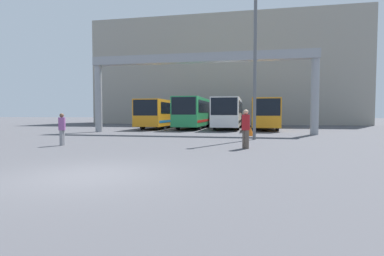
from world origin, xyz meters
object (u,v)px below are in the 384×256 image
pedestrian_mid_right (246,128)px  lamp_post (255,62)px  bus_slot_0 (162,112)px  bus_slot_1 (194,111)px  pedestrian_mid_left (62,128)px  bus_slot_3 (264,112)px  traffic_cone (251,131)px  bus_slot_2 (229,112)px

pedestrian_mid_right → lamp_post: (0.44, 4.96, 3.84)m
bus_slot_0 → bus_slot_1: bus_slot_1 is taller
pedestrian_mid_left → bus_slot_3: bearing=143.6°
bus_slot_0 → traffic_cone: bearing=-45.2°
bus_slot_1 → pedestrian_mid_right: bus_slot_1 is taller
bus_slot_1 → pedestrian_mid_left: bus_slot_1 is taller
bus_slot_0 → bus_slot_2: bus_slot_2 is taller
traffic_cone → lamp_post: size_ratio=0.07×
bus_slot_2 → pedestrian_mid_right: size_ratio=6.67×
pedestrian_mid_right → bus_slot_0: bearing=-13.1°
bus_slot_1 → traffic_cone: 11.42m
traffic_cone → bus_slot_3: bearing=82.3°
pedestrian_mid_left → traffic_cone: pedestrian_mid_left is taller
pedestrian_mid_right → pedestrian_mid_left: bearing=51.7°
bus_slot_3 → pedestrian_mid_right: bearing=-95.0°
pedestrian_mid_left → traffic_cone: (9.37, 8.39, -0.54)m
bus_slot_0 → lamp_post: (9.87, -12.66, 3.07)m
pedestrian_mid_right → traffic_cone: (0.20, 7.91, -0.63)m
pedestrian_mid_right → pedestrian_mid_left: pedestrian_mid_right is taller
bus_slot_3 → traffic_cone: 9.95m
traffic_cone → lamp_post: bearing=-85.4°
bus_slot_2 → pedestrian_mid_left: bus_slot_2 is taller
bus_slot_2 → pedestrian_mid_right: bus_slot_2 is taller
pedestrian_mid_right → pedestrian_mid_left: size_ratio=1.11×
pedestrian_mid_right → pedestrian_mid_left: 9.18m
pedestrian_mid_right → pedestrian_mid_left: (-9.17, -0.48, -0.09)m
bus_slot_1 → lamp_post: lamp_post is taller
bus_slot_0 → traffic_cone: bus_slot_0 is taller
bus_slot_2 → lamp_post: 13.99m
bus_slot_3 → pedestrian_mid_right: 17.76m
bus_slot_1 → traffic_cone: bus_slot_1 is taller
bus_slot_0 → bus_slot_2: 7.35m
bus_slot_1 → bus_slot_2: bus_slot_1 is taller
pedestrian_mid_right → traffic_cone: bearing=-42.8°
bus_slot_1 → bus_slot_3: bus_slot_1 is taller
bus_slot_0 → bus_slot_3: (10.96, 0.05, 0.01)m
bus_slot_0 → bus_slot_2: size_ratio=0.87×
bus_slot_0 → bus_slot_3: 10.96m
bus_slot_0 → bus_slot_1: 3.66m
bus_slot_0 → pedestrian_mid_left: (0.26, -18.10, -0.86)m
traffic_cone → bus_slot_2: bearing=102.5°
bus_slot_0 → traffic_cone: (9.63, -9.72, -1.40)m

